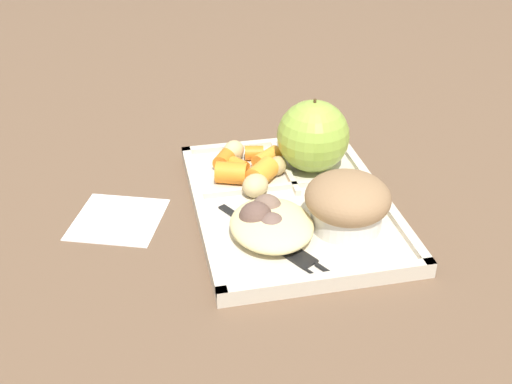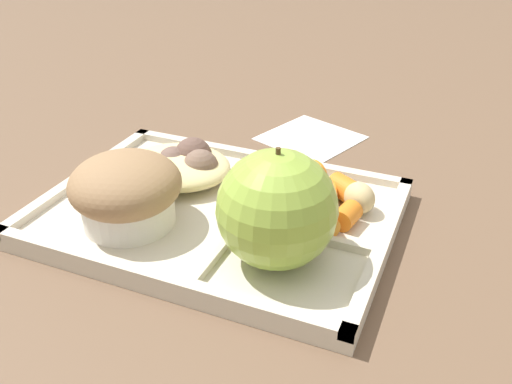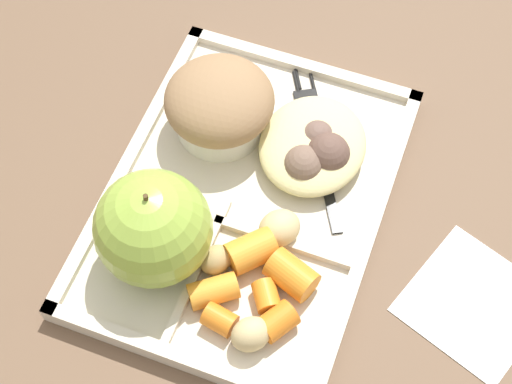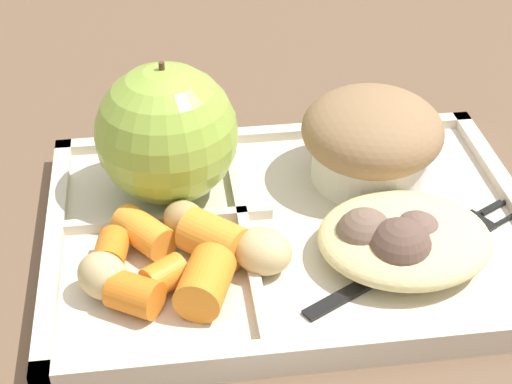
% 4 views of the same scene
% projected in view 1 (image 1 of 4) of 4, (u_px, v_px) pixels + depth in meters
% --- Properties ---
extents(ground, '(6.00, 6.00, 0.00)m').
position_uv_depth(ground, '(290.00, 210.00, 0.74)').
color(ground, brown).
extents(lunch_tray, '(0.30, 0.22, 0.02)m').
position_uv_depth(lunch_tray, '(291.00, 205.00, 0.73)').
color(lunch_tray, beige).
rests_on(lunch_tray, ground).
extents(green_apple, '(0.09, 0.09, 0.09)m').
position_uv_depth(green_apple, '(313.00, 136.00, 0.78)').
color(green_apple, '#93B742').
rests_on(green_apple, lunch_tray).
extents(bran_muffin, '(0.09, 0.09, 0.06)m').
position_uv_depth(bran_muffin, '(347.00, 203.00, 0.67)').
color(bran_muffin, silver).
rests_on(bran_muffin, lunch_tray).
extents(carrot_slice_tilted, '(0.03, 0.03, 0.02)m').
position_uv_depth(carrot_slice_tilted, '(224.00, 160.00, 0.80)').
color(carrot_slice_tilted, orange).
rests_on(carrot_slice_tilted, lunch_tray).
extents(carrot_slice_small, '(0.02, 0.03, 0.02)m').
position_uv_depth(carrot_slice_small, '(254.00, 153.00, 0.81)').
color(carrot_slice_small, orange).
rests_on(carrot_slice_small, lunch_tray).
extents(carrot_slice_center, '(0.05, 0.04, 0.03)m').
position_uv_depth(carrot_slice_center, '(262.00, 173.00, 0.76)').
color(carrot_slice_center, orange).
rests_on(carrot_slice_center, lunch_tray).
extents(carrot_slice_edge, '(0.03, 0.03, 0.02)m').
position_uv_depth(carrot_slice_edge, '(238.00, 166.00, 0.78)').
color(carrot_slice_edge, orange).
rests_on(carrot_slice_edge, lunch_tray).
extents(carrot_slice_back, '(0.04, 0.04, 0.02)m').
position_uv_depth(carrot_slice_back, '(267.00, 158.00, 0.80)').
color(carrot_slice_back, orange).
rests_on(carrot_slice_back, lunch_tray).
extents(carrot_slice_near_corner, '(0.04, 0.04, 0.03)m').
position_uv_depth(carrot_slice_near_corner, '(231.00, 173.00, 0.76)').
color(carrot_slice_near_corner, orange).
rests_on(carrot_slice_near_corner, lunch_tray).
extents(potato_chunk_browned, '(0.05, 0.04, 0.03)m').
position_uv_depth(potato_chunk_browned, '(255.00, 185.00, 0.74)').
color(potato_chunk_browned, tan).
rests_on(potato_chunk_browned, lunch_tray).
extents(potato_chunk_wedge, '(0.03, 0.03, 0.02)m').
position_uv_depth(potato_chunk_wedge, '(274.00, 166.00, 0.78)').
color(potato_chunk_wedge, tan).
rests_on(potato_chunk_wedge, lunch_tray).
extents(potato_chunk_golden, '(0.04, 0.04, 0.03)m').
position_uv_depth(potato_chunk_golden, '(234.00, 151.00, 0.81)').
color(potato_chunk_golden, tan).
rests_on(potato_chunk_golden, lunch_tray).
extents(egg_noodle_pile, '(0.10, 0.09, 0.03)m').
position_uv_depth(egg_noodle_pile, '(272.00, 225.00, 0.67)').
color(egg_noodle_pile, beige).
rests_on(egg_noodle_pile, lunch_tray).
extents(meatball_back, '(0.03, 0.03, 0.03)m').
position_uv_depth(meatball_back, '(267.00, 210.00, 0.69)').
color(meatball_back, '#755B4C').
rests_on(meatball_back, lunch_tray).
extents(meatball_front, '(0.04, 0.04, 0.04)m').
position_uv_depth(meatball_front, '(256.00, 218.00, 0.67)').
color(meatball_front, brown).
rests_on(meatball_front, lunch_tray).
extents(meatball_side, '(0.03, 0.03, 0.03)m').
position_uv_depth(meatball_side, '(271.00, 227.00, 0.66)').
color(meatball_side, brown).
rests_on(meatball_side, lunch_tray).
extents(plastic_fork, '(0.15, 0.10, 0.00)m').
position_uv_depth(plastic_fork, '(279.00, 244.00, 0.66)').
color(plastic_fork, black).
rests_on(plastic_fork, lunch_tray).
extents(paper_napkin, '(0.12, 0.12, 0.00)m').
position_uv_depth(paper_napkin, '(118.00, 219.00, 0.72)').
color(paper_napkin, white).
rests_on(paper_napkin, ground).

